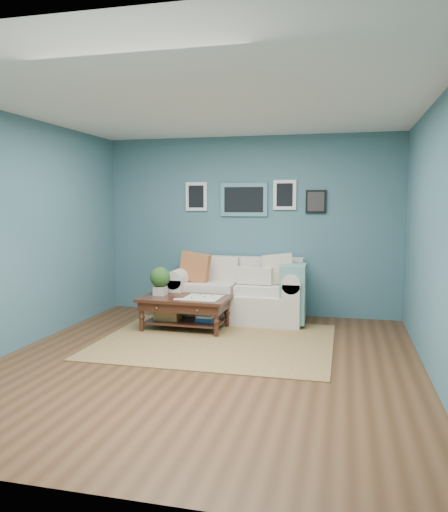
% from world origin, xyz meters
% --- Properties ---
extents(room_shell, '(5.00, 5.02, 2.70)m').
position_xyz_m(room_shell, '(0.00, 0.06, 1.36)').
color(room_shell, brown).
rests_on(room_shell, ground).
extents(area_rug, '(2.81, 2.25, 0.01)m').
position_xyz_m(area_rug, '(-0.10, 0.81, 0.01)').
color(area_rug, brown).
rests_on(area_rug, ground).
extents(loveseat, '(1.95, 0.89, 1.00)m').
position_xyz_m(loveseat, '(-0.01, 2.03, 0.41)').
color(loveseat, beige).
rests_on(loveseat, ground).
extents(coffee_table, '(1.20, 0.72, 0.83)m').
position_xyz_m(coffee_table, '(-0.71, 1.30, 0.37)').
color(coffee_table, '#351710').
rests_on(coffee_table, ground).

